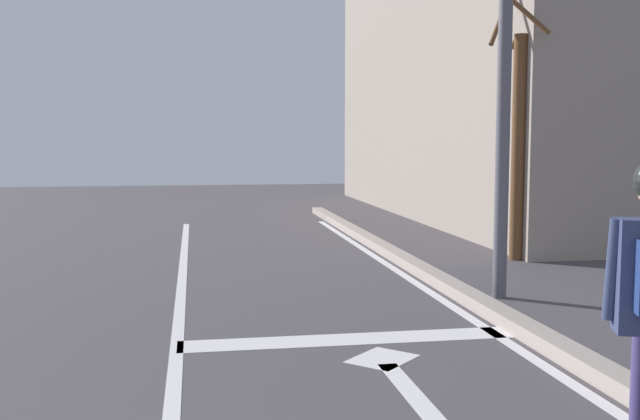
% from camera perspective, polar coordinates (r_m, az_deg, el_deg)
% --- Properties ---
extents(lane_line_center, '(0.12, 20.00, 0.01)m').
position_cam_1_polar(lane_line_center, '(6.71, -10.99, -10.71)').
color(lane_line_center, silver).
rests_on(lane_line_center, ground).
extents(lane_line_curbside, '(0.12, 20.00, 0.01)m').
position_cam_1_polar(lane_line_curbside, '(7.28, 13.69, -9.48)').
color(lane_line_curbside, silver).
rests_on(lane_line_curbside, ground).
extents(stop_bar, '(3.15, 0.40, 0.01)m').
position_cam_1_polar(stop_bar, '(7.02, 2.20, -9.89)').
color(stop_bar, silver).
rests_on(stop_bar, ground).
extents(lane_arrow_stem, '(0.16, 1.40, 0.01)m').
position_cam_1_polar(lane_arrow_stem, '(5.67, 7.03, -13.72)').
color(lane_arrow_stem, silver).
rests_on(lane_arrow_stem, ground).
extents(lane_arrow_head, '(0.71, 0.71, 0.01)m').
position_cam_1_polar(lane_arrow_head, '(6.44, 4.81, -11.31)').
color(lane_arrow_head, silver).
rests_on(lane_arrow_head, ground).
extents(curb_strip, '(0.24, 24.00, 0.14)m').
position_cam_1_polar(curb_strip, '(7.36, 15.51, -8.82)').
color(curb_strip, '#A4958A').
rests_on(curb_strip, ground).
extents(roadside_tree, '(1.08, 1.05, 4.42)m').
position_cam_1_polar(roadside_tree, '(11.76, 15.01, 5.83)').
color(roadside_tree, brown).
rests_on(roadside_tree, ground).
extents(building_block, '(8.73, 13.80, 7.31)m').
position_cam_1_polar(building_block, '(19.75, 18.88, 10.39)').
color(building_block, gray).
rests_on(building_block, ground).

